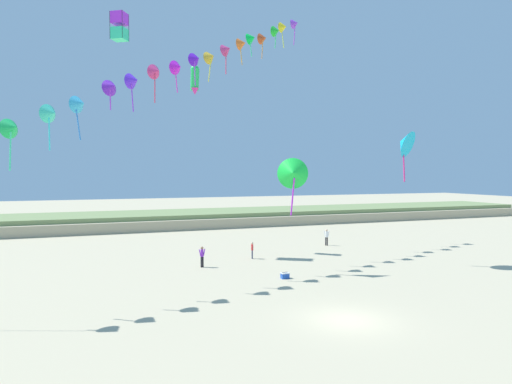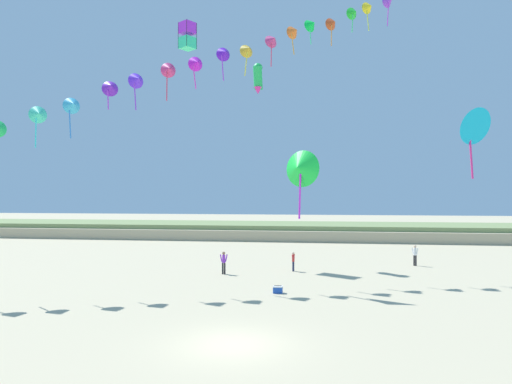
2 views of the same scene
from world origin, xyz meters
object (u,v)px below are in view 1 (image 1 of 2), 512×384
Objects in this scene: person_mid_center at (252,249)px; large_kite_mid_trail at (195,79)px; person_near_right at (327,236)px; large_kite_high_solo at (293,173)px; large_kite_outer_drift at (119,26)px; beach_cooler at (285,276)px; large_kite_low_lead at (404,143)px; person_near_left at (202,255)px.

person_mid_center is 17.58m from large_kite_mid_trail.
large_kite_mid_trail reaches higher than person_near_right.
large_kite_mid_trail reaches higher than person_mid_center.
large_kite_high_solo is at bearing -83.03° from person_mid_center.
person_mid_center is at bearing -59.90° from large_kite_mid_trail.
large_kite_mid_trail is 8.31m from large_kite_outer_drift.
large_kite_mid_trail is at bearing 171.27° from person_near_right.
person_near_right is 3.01× the size of beach_cooler.
person_mid_center is at bearing 96.97° from large_kite_high_solo.
large_kite_low_lead is 7.68× the size of beach_cooler.
beach_cooler is (-11.51, -1.38, -9.93)m from large_kite_low_lead.
person_near_right is at bearing 95.86° from large_kite_low_lead.
large_kite_low_lead reaches higher than person_near_left.
person_near_right is at bearing 22.47° from person_near_left.
person_near_right is at bearing 22.88° from person_mid_center.
person_near_left is at bearing 164.04° from large_kite_low_lead.
large_kite_outer_drift is (-21.67, 13.64, 11.18)m from large_kite_low_lead.
large_kite_low_lead reaches higher than beach_cooler.
person_near_right is 10.79m from person_mid_center.
large_kite_mid_trail is (-3.64, 6.28, 16.01)m from person_mid_center.
person_near_left is 17.99m from large_kite_mid_trail.
person_mid_center is 0.34× the size of large_kite_high_solo.
beach_cooler is (4.63, -6.00, -0.76)m from person_near_left.
person_mid_center is 0.52× the size of large_kite_mid_trail.
person_mid_center is 2.60× the size of beach_cooler.
large_kite_mid_trail is at bearing 80.11° from person_near_left.
large_kite_high_solo is at bearing -50.01° from large_kite_outer_drift.
beach_cooler is at bearing -130.42° from person_near_right.
person_near_right reaches higher than person_mid_center.
large_kite_low_lead is (16.15, -4.62, 9.16)m from person_near_left.
person_mid_center is at bearing 21.65° from person_near_left.
person_mid_center is (-9.94, -4.20, -0.14)m from person_near_right.
large_kite_low_lead is at bearing -84.14° from person_near_right.
large_kite_outer_drift is 27.83m from beach_cooler.
person_near_right is 0.60× the size of large_kite_mid_trail.
person_near_right is 0.39× the size of large_kite_high_solo.
large_kite_outer_drift is at bearing 174.08° from large_kite_mid_trail.
large_kite_outer_drift is (-10.62, 7.01, 20.46)m from person_mid_center.
large_kite_high_solo is (0.81, -6.61, 6.75)m from person_mid_center.
person_near_left is 22.93m from large_kite_outer_drift.
large_kite_outer_drift is (-5.53, 9.03, 20.34)m from person_near_left.
person_near_left reaches higher than person_mid_center.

